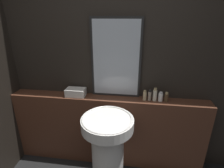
# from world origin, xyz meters

# --- Properties ---
(wall_back) EXTENTS (8.00, 0.06, 2.50)m
(wall_back) POSITION_xyz_m (0.00, 1.71, 1.25)
(wall_back) COLOR black
(wall_back) RESTS_ON ground_plane
(vanity_counter) EXTENTS (2.36, 0.20, 0.93)m
(vanity_counter) POSITION_xyz_m (0.00, 1.58, 0.46)
(vanity_counter) COLOR #512D1E
(vanity_counter) RESTS_ON ground_plane
(pedestal_sink) EXTENTS (0.51, 0.51, 0.92)m
(pedestal_sink) POSITION_xyz_m (0.07, 1.16, 0.53)
(pedestal_sink) COLOR white
(pedestal_sink) RESTS_ON ground_plane
(mirror) EXTENTS (0.57, 0.03, 0.90)m
(mirror) POSITION_xyz_m (0.09, 1.66, 1.38)
(mirror) COLOR black
(mirror) RESTS_ON vanity_counter
(towel_stack) EXTENTS (0.23, 0.14, 0.09)m
(towel_stack) POSITION_xyz_m (-0.38, 1.58, 0.97)
(towel_stack) COLOR silver
(towel_stack) RESTS_ON vanity_counter
(shampoo_bottle) EXTENTS (0.04, 0.04, 0.12)m
(shampoo_bottle) POSITION_xyz_m (0.43, 1.58, 0.98)
(shampoo_bottle) COLOR #C6B284
(shampoo_bottle) RESTS_ON vanity_counter
(conditioner_bottle) EXTENTS (0.04, 0.04, 0.13)m
(conditioner_bottle) POSITION_xyz_m (0.49, 1.58, 0.99)
(conditioner_bottle) COLOR gray
(conditioner_bottle) RESTS_ON vanity_counter
(lotion_bottle) EXTENTS (0.05, 0.05, 0.15)m
(lotion_bottle) POSITION_xyz_m (0.54, 1.58, 1.00)
(lotion_bottle) COLOR beige
(lotion_bottle) RESTS_ON vanity_counter
(body_wash_bottle) EXTENTS (0.05, 0.05, 0.11)m
(body_wash_bottle) POSITION_xyz_m (0.61, 1.58, 0.98)
(body_wash_bottle) COLOR white
(body_wash_bottle) RESTS_ON vanity_counter
(hand_soap_bottle) EXTENTS (0.04, 0.04, 0.11)m
(hand_soap_bottle) POSITION_xyz_m (0.67, 1.58, 0.98)
(hand_soap_bottle) COLOR #4C3823
(hand_soap_bottle) RESTS_ON vanity_counter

